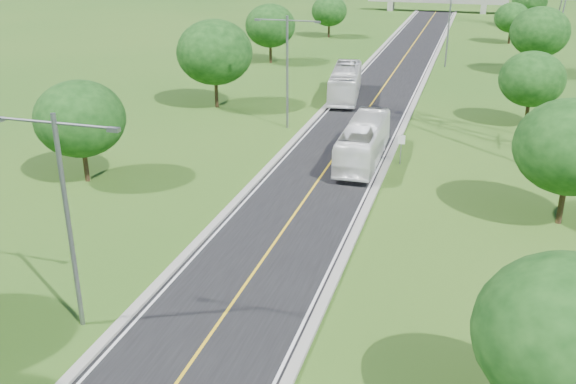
# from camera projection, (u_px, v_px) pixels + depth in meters

# --- Properties ---
(ground) EXTENTS (260.00, 260.00, 0.00)m
(ground) POSITION_uv_depth(u_px,v_px,m) (378.00, 95.00, 70.53)
(ground) COLOR #265417
(ground) RESTS_ON ground
(road) EXTENTS (8.00, 150.00, 0.06)m
(road) POSITION_uv_depth(u_px,v_px,m) (386.00, 83.00, 75.84)
(road) COLOR black
(road) RESTS_ON ground
(curb_left) EXTENTS (0.50, 150.00, 0.22)m
(curb_left) POSITION_uv_depth(u_px,v_px,m) (351.00, 80.00, 76.93)
(curb_left) COLOR gray
(curb_left) RESTS_ON ground
(curb_right) EXTENTS (0.50, 150.00, 0.22)m
(curb_right) POSITION_uv_depth(u_px,v_px,m) (423.00, 85.00, 74.69)
(curb_right) COLOR gray
(curb_right) RESTS_ON ground
(speed_limit_sign) EXTENTS (0.55, 0.09, 2.40)m
(speed_limit_sign) POSITION_uv_depth(u_px,v_px,m) (401.00, 145.00, 49.02)
(speed_limit_sign) COLOR slate
(speed_limit_sign) RESTS_ON ground
(overpass) EXTENTS (30.00, 3.00, 3.20)m
(overpass) POSITION_uv_depth(u_px,v_px,m) (437.00, 1.00, 140.58)
(overpass) COLOR gray
(overpass) RESTS_ON ground
(streetlight_near_left) EXTENTS (5.90, 0.25, 10.00)m
(streetlight_near_left) POSITION_uv_depth(u_px,v_px,m) (66.00, 206.00, 27.28)
(streetlight_near_left) COLOR slate
(streetlight_near_left) RESTS_ON ground
(streetlight_mid_left) EXTENTS (5.90, 0.25, 10.00)m
(streetlight_mid_left) POSITION_uv_depth(u_px,v_px,m) (287.00, 63.00, 56.55)
(streetlight_mid_left) COLOR slate
(streetlight_mid_left) RESTS_ON ground
(streetlight_far_right) EXTENTS (5.90, 0.25, 10.00)m
(streetlight_far_right) POSITION_uv_depth(u_px,v_px,m) (449.00, 21.00, 82.66)
(streetlight_far_right) COLOR slate
(streetlight_far_right) RESTS_ON ground
(tree_lb) EXTENTS (6.30, 6.30, 7.33)m
(tree_lb) POSITION_uv_depth(u_px,v_px,m) (80.00, 119.00, 44.59)
(tree_lb) COLOR black
(tree_lb) RESTS_ON ground
(tree_lc) EXTENTS (7.56, 7.56, 8.79)m
(tree_lc) POSITION_uv_depth(u_px,v_px,m) (215.00, 52.00, 63.49)
(tree_lc) COLOR black
(tree_lc) RESTS_ON ground
(tree_ld) EXTENTS (6.72, 6.72, 7.82)m
(tree_ld) POSITION_uv_depth(u_px,v_px,m) (270.00, 26.00, 85.54)
(tree_ld) COLOR black
(tree_ld) RESTS_ON ground
(tree_le) EXTENTS (5.88, 5.88, 6.84)m
(tree_le) POSITION_uv_depth(u_px,v_px,m) (329.00, 11.00, 106.41)
(tree_le) COLOR black
(tree_le) RESTS_ON ground
(tree_ra) EXTENTS (6.30, 6.30, 7.33)m
(tree_ra) POSITION_uv_depth(u_px,v_px,m) (570.00, 336.00, 20.73)
(tree_ra) COLOR black
(tree_ra) RESTS_ON ground
(tree_rb) EXTENTS (6.72, 6.72, 7.82)m
(tree_rb) POSITION_uv_depth(u_px,v_px,m) (571.00, 147.00, 37.83)
(tree_rb) COLOR black
(tree_rb) RESTS_ON ground
(tree_rc) EXTENTS (5.88, 5.88, 6.84)m
(tree_rc) POSITION_uv_depth(u_px,v_px,m) (532.00, 79.00, 57.84)
(tree_rc) COLOR black
(tree_rc) RESTS_ON ground
(tree_rd) EXTENTS (7.14, 7.14, 8.30)m
(tree_rd) POSITION_uv_depth(u_px,v_px,m) (540.00, 32.00, 78.25)
(tree_rd) COLOR black
(tree_rd) RESTS_ON ground
(tree_re) EXTENTS (5.46, 5.46, 6.35)m
(tree_re) POSITION_uv_depth(u_px,v_px,m) (512.00, 18.00, 100.67)
(tree_re) COLOR black
(tree_re) RESTS_ON ground
(tree_rf) EXTENTS (6.30, 6.30, 7.33)m
(tree_rf) POSITION_uv_depth(u_px,v_px,m) (530.00, 2.00, 117.25)
(tree_rf) COLOR black
(tree_rf) RESTS_ON ground
(bus_outbound) EXTENTS (2.87, 11.46, 3.18)m
(bus_outbound) POSITION_uv_depth(u_px,v_px,m) (363.00, 142.00, 49.57)
(bus_outbound) COLOR white
(bus_outbound) RESTS_ON road
(bus_inbound) EXTENTS (4.34, 12.19, 3.32)m
(bus_inbound) POSITION_uv_depth(u_px,v_px,m) (345.00, 83.00, 68.37)
(bus_inbound) COLOR white
(bus_inbound) RESTS_ON road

